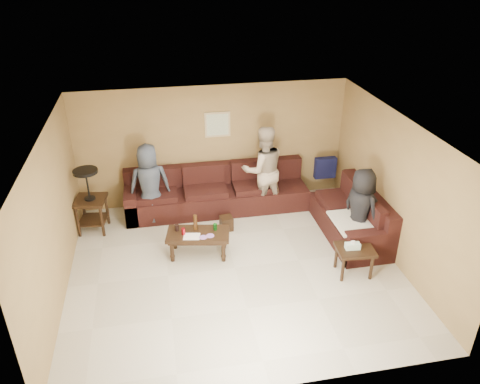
{
  "coord_description": "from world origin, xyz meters",
  "views": [
    {
      "loc": [
        -1.13,
        -6.36,
        4.89
      ],
      "look_at": [
        0.25,
        0.85,
        1.0
      ],
      "focal_mm": 35.0,
      "sensor_mm": 36.0,
      "label": 1
    }
  ],
  "objects_px": {
    "person_middle": "(263,170)",
    "coffee_table": "(198,236)",
    "side_table_right": "(354,252)",
    "person_right": "(360,210)",
    "sectional_sofa": "(262,204)",
    "end_table_left": "(90,199)",
    "waste_bin": "(226,223)",
    "person_left": "(150,184)"
  },
  "relations": [
    {
      "from": "coffee_table",
      "to": "person_middle",
      "type": "bearing_deg",
      "value": 42.3
    },
    {
      "from": "person_right",
      "to": "person_middle",
      "type": "bearing_deg",
      "value": 16.48
    },
    {
      "from": "person_middle",
      "to": "coffee_table",
      "type": "bearing_deg",
      "value": 37.93
    },
    {
      "from": "side_table_right",
      "to": "person_right",
      "type": "distance_m",
      "value": 0.89
    },
    {
      "from": "sectional_sofa",
      "to": "person_left",
      "type": "xyz_separation_m",
      "value": [
        -2.14,
        0.33,
        0.48
      ]
    },
    {
      "from": "end_table_left",
      "to": "person_left",
      "type": "xyz_separation_m",
      "value": [
        1.12,
        0.14,
        0.14
      ]
    },
    {
      "from": "coffee_table",
      "to": "waste_bin",
      "type": "bearing_deg",
      "value": 49.27
    },
    {
      "from": "coffee_table",
      "to": "end_table_left",
      "type": "distance_m",
      "value": 2.25
    },
    {
      "from": "end_table_left",
      "to": "side_table_right",
      "type": "distance_m",
      "value": 4.89
    },
    {
      "from": "sectional_sofa",
      "to": "end_table_left",
      "type": "bearing_deg",
      "value": 176.74
    },
    {
      "from": "person_middle",
      "to": "person_right",
      "type": "bearing_deg",
      "value": 125.56
    },
    {
      "from": "sectional_sofa",
      "to": "person_right",
      "type": "bearing_deg",
      "value": -41.32
    },
    {
      "from": "sectional_sofa",
      "to": "person_middle",
      "type": "distance_m",
      "value": 0.69
    },
    {
      "from": "coffee_table",
      "to": "end_table_left",
      "type": "relative_size",
      "value": 0.91
    },
    {
      "from": "waste_bin",
      "to": "coffee_table",
      "type": "bearing_deg",
      "value": -130.73
    },
    {
      "from": "sectional_sofa",
      "to": "end_table_left",
      "type": "relative_size",
      "value": 3.64
    },
    {
      "from": "side_table_right",
      "to": "person_middle",
      "type": "xyz_separation_m",
      "value": [
        -0.99,
        2.36,
        0.48
      ]
    },
    {
      "from": "coffee_table",
      "to": "person_right",
      "type": "relative_size",
      "value": 0.75
    },
    {
      "from": "side_table_right",
      "to": "person_right",
      "type": "bearing_deg",
      "value": 62.59
    },
    {
      "from": "end_table_left",
      "to": "person_right",
      "type": "relative_size",
      "value": 0.83
    },
    {
      "from": "side_table_right",
      "to": "person_left",
      "type": "distance_m",
      "value": 4.02
    },
    {
      "from": "waste_bin",
      "to": "person_middle",
      "type": "distance_m",
      "value": 1.32
    },
    {
      "from": "coffee_table",
      "to": "sectional_sofa",
      "type": "bearing_deg",
      "value": 36.09
    },
    {
      "from": "side_table_right",
      "to": "person_left",
      "type": "relative_size",
      "value": 0.4
    },
    {
      "from": "person_middle",
      "to": "waste_bin",
      "type": "bearing_deg",
      "value": 31.71
    },
    {
      "from": "sectional_sofa",
      "to": "person_middle",
      "type": "height_order",
      "value": "person_middle"
    },
    {
      "from": "sectional_sofa",
      "to": "person_left",
      "type": "distance_m",
      "value": 2.22
    },
    {
      "from": "end_table_left",
      "to": "waste_bin",
      "type": "xyz_separation_m",
      "value": [
        2.51,
        -0.47,
        -0.53
      ]
    },
    {
      "from": "waste_bin",
      "to": "person_left",
      "type": "relative_size",
      "value": 0.17
    },
    {
      "from": "end_table_left",
      "to": "person_left",
      "type": "height_order",
      "value": "person_left"
    },
    {
      "from": "person_left",
      "to": "end_table_left",
      "type": "bearing_deg",
      "value": 2.19
    },
    {
      "from": "side_table_right",
      "to": "person_right",
      "type": "relative_size",
      "value": 0.42
    },
    {
      "from": "person_left",
      "to": "person_right",
      "type": "xyz_separation_m",
      "value": [
        3.62,
        -1.62,
        -0.04
      ]
    },
    {
      "from": "sectional_sofa",
      "to": "coffee_table",
      "type": "height_order",
      "value": "sectional_sofa"
    },
    {
      "from": "end_table_left",
      "to": "person_middle",
      "type": "xyz_separation_m",
      "value": [
        3.37,
        0.16,
        0.24
      ]
    },
    {
      "from": "side_table_right",
      "to": "person_middle",
      "type": "height_order",
      "value": "person_middle"
    },
    {
      "from": "side_table_right",
      "to": "sectional_sofa",
      "type": "bearing_deg",
      "value": 118.43
    },
    {
      "from": "person_middle",
      "to": "side_table_right",
      "type": "bearing_deg",
      "value": 108.4
    },
    {
      "from": "waste_bin",
      "to": "person_right",
      "type": "bearing_deg",
      "value": -24.36
    },
    {
      "from": "end_table_left",
      "to": "side_table_right",
      "type": "xyz_separation_m",
      "value": [
        4.36,
        -2.21,
        -0.24
      ]
    },
    {
      "from": "waste_bin",
      "to": "person_middle",
      "type": "xyz_separation_m",
      "value": [
        0.86,
        0.63,
        0.77
      ]
    },
    {
      "from": "end_table_left",
      "to": "person_left",
      "type": "relative_size",
      "value": 0.79
    }
  ]
}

